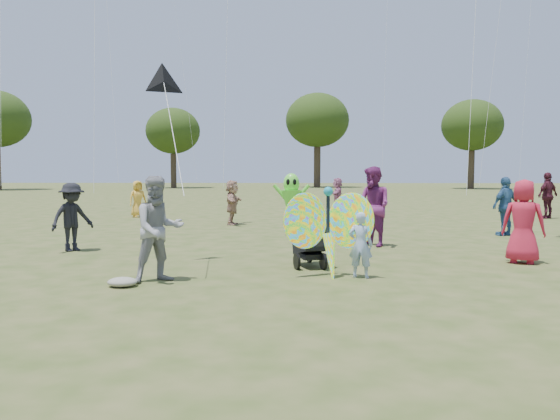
{
  "coord_description": "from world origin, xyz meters",
  "views": [
    {
      "loc": [
        0.17,
        -8.1,
        1.77
      ],
      "look_at": [
        -0.2,
        1.5,
        1.1
      ],
      "focal_mm": 35.0,
      "sensor_mm": 36.0,
      "label": 1
    }
  ],
  "objects_px": {
    "adult_man": "(159,229)",
    "jogging_stroller": "(310,234)",
    "crowd_g": "(138,199)",
    "alien_kite": "(291,201)",
    "butterfly_kite": "(329,232)",
    "crowd_a": "(523,221)",
    "crowd_j": "(337,195)",
    "child_girl": "(361,245)",
    "crowd_h": "(548,195)",
    "crowd_e": "(373,206)",
    "crowd_c": "(506,206)",
    "crowd_b": "(72,217)",
    "crowd_d": "(232,202)"
  },
  "relations": [
    {
      "from": "crowd_j",
      "to": "crowd_h",
      "type": "bearing_deg",
      "value": 69.64
    },
    {
      "from": "child_girl",
      "to": "crowd_g",
      "type": "height_order",
      "value": "crowd_g"
    },
    {
      "from": "crowd_c",
      "to": "crowd_e",
      "type": "bearing_deg",
      "value": 0.61
    },
    {
      "from": "child_girl",
      "to": "adult_man",
      "type": "relative_size",
      "value": 0.65
    },
    {
      "from": "crowd_a",
      "to": "alien_kite",
      "type": "distance_m",
      "value": 6.29
    },
    {
      "from": "adult_man",
      "to": "crowd_c",
      "type": "bearing_deg",
      "value": 7.76
    },
    {
      "from": "crowd_a",
      "to": "crowd_j",
      "type": "bearing_deg",
      "value": -53.91
    },
    {
      "from": "child_girl",
      "to": "crowd_h",
      "type": "bearing_deg",
      "value": -108.46
    },
    {
      "from": "crowd_a",
      "to": "alien_kite",
      "type": "relative_size",
      "value": 0.94
    },
    {
      "from": "adult_man",
      "to": "alien_kite",
      "type": "height_order",
      "value": "alien_kite"
    },
    {
      "from": "adult_man",
      "to": "crowd_c",
      "type": "height_order",
      "value": "adult_man"
    },
    {
      "from": "crowd_g",
      "to": "butterfly_kite",
      "type": "xyz_separation_m",
      "value": [
        6.88,
        -11.97,
        0.05
      ]
    },
    {
      "from": "adult_man",
      "to": "crowd_a",
      "type": "distance_m",
      "value": 6.9
    },
    {
      "from": "crowd_a",
      "to": "crowd_g",
      "type": "bearing_deg",
      "value": -18.99
    },
    {
      "from": "child_girl",
      "to": "butterfly_kite",
      "type": "bearing_deg",
      "value": 11.92
    },
    {
      "from": "child_girl",
      "to": "crowd_d",
      "type": "relative_size",
      "value": 0.74
    },
    {
      "from": "crowd_e",
      "to": "crowd_h",
      "type": "relative_size",
      "value": 1.08
    },
    {
      "from": "crowd_d",
      "to": "crowd_e",
      "type": "bearing_deg",
      "value": -139.27
    },
    {
      "from": "adult_man",
      "to": "jogging_stroller",
      "type": "relative_size",
      "value": 1.52
    },
    {
      "from": "crowd_c",
      "to": "crowd_d",
      "type": "distance_m",
      "value": 8.48
    },
    {
      "from": "crowd_d",
      "to": "crowd_e",
      "type": "xyz_separation_m",
      "value": [
        4.03,
        -5.17,
        0.2
      ]
    },
    {
      "from": "adult_man",
      "to": "crowd_h",
      "type": "relative_size",
      "value": 0.97
    },
    {
      "from": "child_girl",
      "to": "crowd_j",
      "type": "xyz_separation_m",
      "value": [
        0.64,
        15.52,
        0.2
      ]
    },
    {
      "from": "crowd_e",
      "to": "child_girl",
      "type": "bearing_deg",
      "value": -40.83
    },
    {
      "from": "crowd_d",
      "to": "crowd_g",
      "type": "xyz_separation_m",
      "value": [
        -4.09,
        2.92,
        -0.03
      ]
    },
    {
      "from": "adult_man",
      "to": "alien_kite",
      "type": "relative_size",
      "value": 0.98
    },
    {
      "from": "crowd_c",
      "to": "crowd_j",
      "type": "xyz_separation_m",
      "value": [
        -4.05,
        9.26,
        -0.06
      ]
    },
    {
      "from": "crowd_b",
      "to": "crowd_g",
      "type": "height_order",
      "value": "crowd_b"
    },
    {
      "from": "crowd_a",
      "to": "crowd_b",
      "type": "distance_m",
      "value": 9.5
    },
    {
      "from": "crowd_g",
      "to": "alien_kite",
      "type": "height_order",
      "value": "alien_kite"
    },
    {
      "from": "crowd_e",
      "to": "crowd_g",
      "type": "xyz_separation_m",
      "value": [
        -8.12,
        8.1,
        -0.24
      ]
    },
    {
      "from": "crowd_a",
      "to": "jogging_stroller",
      "type": "relative_size",
      "value": 1.45
    },
    {
      "from": "crowd_a",
      "to": "crowd_c",
      "type": "xyz_separation_m",
      "value": [
        1.38,
        4.67,
        0.0
      ]
    },
    {
      "from": "alien_kite",
      "to": "crowd_g",
      "type": "bearing_deg",
      "value": 135.12
    },
    {
      "from": "crowd_c",
      "to": "crowd_d",
      "type": "bearing_deg",
      "value": -49.4
    },
    {
      "from": "crowd_j",
      "to": "jogging_stroller",
      "type": "xyz_separation_m",
      "value": [
        -1.47,
        -14.41,
        -0.14
      ]
    },
    {
      "from": "crowd_c",
      "to": "crowd_j",
      "type": "relative_size",
      "value": 1.08
    },
    {
      "from": "crowd_g",
      "to": "butterfly_kite",
      "type": "bearing_deg",
      "value": -98.14
    },
    {
      "from": "crowd_b",
      "to": "crowd_g",
      "type": "xyz_separation_m",
      "value": [
        -1.29,
        9.16,
        -0.05
      ]
    },
    {
      "from": "jogging_stroller",
      "to": "crowd_g",
      "type": "bearing_deg",
      "value": 102.39
    },
    {
      "from": "child_girl",
      "to": "alien_kite",
      "type": "distance_m",
      "value": 6.05
    },
    {
      "from": "crowd_c",
      "to": "jogging_stroller",
      "type": "bearing_deg",
      "value": 13.09
    },
    {
      "from": "crowd_e",
      "to": "crowd_b",
      "type": "bearing_deg",
      "value": -111.59
    },
    {
      "from": "child_girl",
      "to": "crowd_c",
      "type": "distance_m",
      "value": 7.83
    },
    {
      "from": "crowd_a",
      "to": "adult_man",
      "type": "bearing_deg",
      "value": 42.41
    },
    {
      "from": "crowd_j",
      "to": "alien_kite",
      "type": "bearing_deg",
      "value": -6.82
    },
    {
      "from": "crowd_g",
      "to": "crowd_j",
      "type": "relative_size",
      "value": 0.95
    },
    {
      "from": "crowd_h",
      "to": "crowd_e",
      "type": "bearing_deg",
      "value": 15.29
    },
    {
      "from": "butterfly_kite",
      "to": "alien_kite",
      "type": "xyz_separation_m",
      "value": [
        -0.74,
        5.86,
        0.21
      ]
    },
    {
      "from": "crowd_g",
      "to": "crowd_j",
      "type": "height_order",
      "value": "crowd_j"
    }
  ]
}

